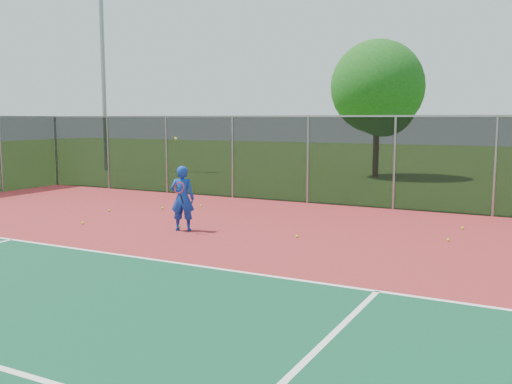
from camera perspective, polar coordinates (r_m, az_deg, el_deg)
ground at (r=8.25m, az=-7.90°, el=-13.58°), size 120.00×120.00×0.00m
court_apron at (r=9.85m, az=-1.04°, el=-9.94°), size 30.00×20.00×0.02m
fence_back at (r=18.85m, az=13.68°, el=2.96°), size 30.00×0.06×3.03m
tennis_player at (r=14.97m, az=-7.37°, el=-0.62°), size 0.73×0.72×2.44m
practice_ball_0 at (r=14.12m, az=4.11°, el=-4.45°), size 0.07×0.07×0.07m
practice_ball_1 at (r=18.63m, az=-14.47°, el=-1.79°), size 0.07×0.07×0.07m
practice_ball_2 at (r=16.10m, az=19.96°, el=-3.41°), size 0.07×0.07×0.07m
practice_ball_4 at (r=16.56m, az=-16.95°, el=-3.00°), size 0.07×0.07×0.07m
practice_ball_5 at (r=14.45m, az=18.66°, el=-4.55°), size 0.07×0.07×0.07m
practice_ball_6 at (r=15.51m, az=-7.67°, el=-3.42°), size 0.07×0.07×0.07m
practice_ball_7 at (r=19.07m, az=-5.52°, el=-1.38°), size 0.07×0.07×0.07m
practice_ball_8 at (r=18.73m, az=-9.35°, el=-1.60°), size 0.07×0.07×0.07m
floodlight_nw at (r=33.89m, az=-15.13°, el=14.42°), size 0.90×0.40×12.94m
tree_back_left at (r=29.39m, az=12.20°, el=9.84°), size 4.67×4.67×6.85m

